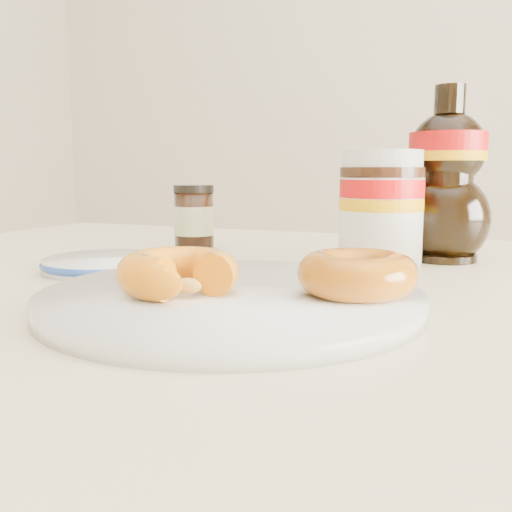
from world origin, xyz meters
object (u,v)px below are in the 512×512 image
at_px(plate, 231,298).
at_px(donut_whole, 357,274).
at_px(dining_table, 357,370).
at_px(nutella_jar, 381,205).
at_px(donut_bitten, 178,272).
at_px(syrup_bottle, 446,175).
at_px(blue_rim_saucer, 108,263).
at_px(dark_jar, 194,218).

xyz_separation_m(plate, donut_whole, (0.10, 0.02, 0.02)).
distance_m(dining_table, nutella_jar, 0.19).
distance_m(dining_table, donut_bitten, 0.22).
bearing_deg(donut_whole, donut_bitten, -158.72).
bearing_deg(dining_table, nutella_jar, 91.25).
bearing_deg(plate, dining_table, 59.56).
height_order(plate, syrup_bottle, syrup_bottle).
bearing_deg(blue_rim_saucer, dining_table, 4.45).
height_order(syrup_bottle, blue_rim_saucer, syrup_bottle).
distance_m(plate, blue_rim_saucer, 0.23).
relative_size(nutella_jar, dark_jar, 1.47).
xyz_separation_m(dining_table, syrup_bottle, (0.06, 0.20, 0.19)).
relative_size(plate, donut_bitten, 3.23).
relative_size(dining_table, syrup_bottle, 6.70).
bearing_deg(syrup_bottle, donut_bitten, -114.64).
bearing_deg(nutella_jar, dining_table, -88.75).
relative_size(donut_bitten, blue_rim_saucer, 0.65).
bearing_deg(plate, nutella_jar, 73.11).
bearing_deg(syrup_bottle, nutella_jar, -124.43).
bearing_deg(blue_rim_saucer, nutella_jar, 25.79).
distance_m(donut_whole, nutella_jar, 0.22).
bearing_deg(nutella_jar, donut_whole, -83.54).
height_order(plate, donut_whole, donut_whole).
height_order(donut_bitten, donut_whole, same).
bearing_deg(plate, donut_whole, 11.35).
relative_size(plate, dark_jar, 3.38).
relative_size(donut_bitten, nutella_jar, 0.71).
distance_m(dark_jar, blue_rim_saucer, 0.20).
relative_size(dark_jar, blue_rim_saucer, 0.63).
height_order(dining_table, blue_rim_saucer, blue_rim_saucer).
distance_m(dining_table, blue_rim_saucer, 0.29).
relative_size(dining_table, donut_whole, 15.41).
distance_m(donut_bitten, blue_rim_saucer, 0.22).
bearing_deg(plate, blue_rim_saucer, 152.39).
bearing_deg(nutella_jar, dark_jar, 167.47).
bearing_deg(syrup_bottle, donut_whole, -96.66).
xyz_separation_m(donut_bitten, dark_jar, (-0.17, 0.33, 0.01)).
height_order(syrup_bottle, dark_jar, syrup_bottle).
height_order(dining_table, syrup_bottle, syrup_bottle).
distance_m(donut_whole, blue_rim_saucer, 0.31).
bearing_deg(dark_jar, blue_rim_saucer, -90.28).
relative_size(donut_bitten, dark_jar, 1.05).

